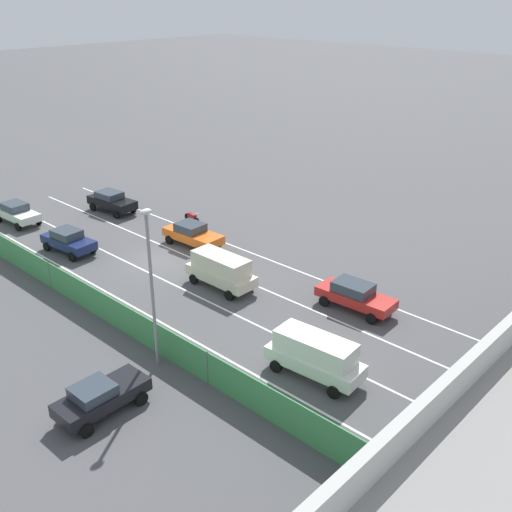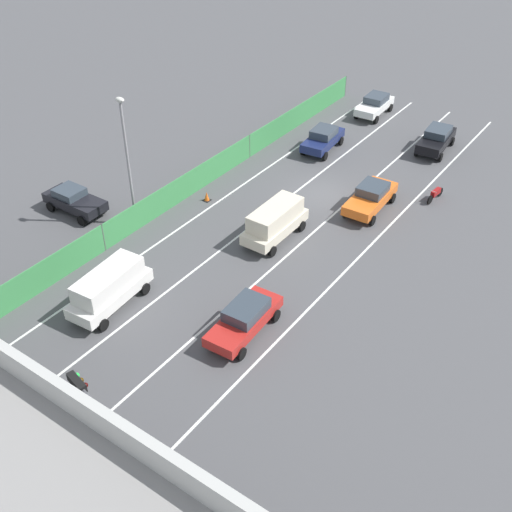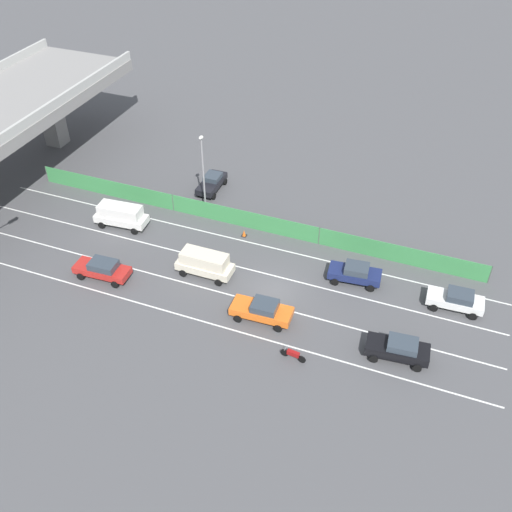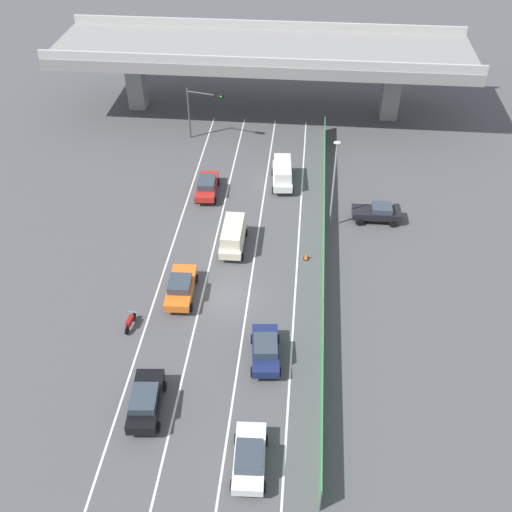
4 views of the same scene
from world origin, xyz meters
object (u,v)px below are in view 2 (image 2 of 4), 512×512
(parked_sedan_dark, at_px, (74,200))
(car_van_white, at_px, (109,287))
(car_sedan_navy, at_px, (323,138))
(car_sedan_red, at_px, (245,318))
(motorcycle, at_px, (435,194))
(traffic_light, at_px, (113,444))
(car_hatchback_white, at_px, (375,104))
(traffic_cone, at_px, (207,197))
(car_taxi_orange, at_px, (371,197))
(car_van_cream, at_px, (275,221))
(car_sedan_black, at_px, (436,139))
(street_lamp, at_px, (127,152))

(parked_sedan_dark, bearing_deg, car_van_white, 148.92)
(car_sedan_navy, bearing_deg, car_sedan_red, 109.82)
(car_sedan_red, height_order, car_sedan_navy, car_sedan_navy)
(motorcycle, bearing_deg, traffic_light, 88.80)
(car_hatchback_white, distance_m, traffic_cone, 19.03)
(car_sedan_red, relative_size, car_taxi_orange, 1.00)
(car_sedan_navy, xyz_separation_m, car_hatchback_white, (-0.24, -8.05, -0.01))
(car_van_cream, height_order, car_hatchback_white, car_van_cream)
(car_van_cream, height_order, traffic_cone, car_van_cream)
(car_van_white, relative_size, traffic_cone, 7.97)
(car_sedan_navy, relative_size, car_van_white, 0.89)
(motorcycle, bearing_deg, car_sedan_black, -67.61)
(car_van_cream, distance_m, parked_sedan_dark, 13.00)
(car_hatchback_white, distance_m, traffic_light, 39.08)
(car_sedan_navy, height_order, car_van_white, car_van_white)
(street_lamp, bearing_deg, car_sedan_red, 160.45)
(motorcycle, relative_size, parked_sedan_dark, 0.46)
(car_sedan_red, distance_m, motorcycle, 17.65)
(car_sedan_black, distance_m, motorcycle, 7.45)
(car_taxi_orange, distance_m, car_hatchback_white, 15.07)
(car_sedan_black, height_order, street_lamp, street_lamp)
(car_sedan_navy, xyz_separation_m, traffic_cone, (2.43, 10.79, -0.62))
(car_taxi_orange, bearing_deg, traffic_cone, 29.71)
(car_van_white, distance_m, motorcycle, 22.02)
(car_sedan_navy, bearing_deg, car_taxi_orange, 140.74)
(traffic_cone, bearing_deg, car_van_cream, 170.48)
(car_hatchback_white, xyz_separation_m, parked_sedan_dark, (8.64, 24.75, -0.03))
(motorcycle, xyz_separation_m, parked_sedan_dark, (18.16, 14.64, 0.41))
(car_sedan_navy, bearing_deg, parked_sedan_dark, 63.29)
(car_sedan_black, distance_m, car_sedan_navy, 8.44)
(car_van_cream, bearing_deg, motorcycle, -122.10)
(motorcycle, distance_m, parked_sedan_dark, 23.33)
(car_sedan_red, distance_m, car_sedan_black, 24.31)
(traffic_cone, bearing_deg, car_sedan_navy, -102.71)
(car_hatchback_white, relative_size, motorcycle, 2.24)
(car_van_cream, distance_m, car_sedan_navy, 12.36)
(car_taxi_orange, xyz_separation_m, parked_sedan_dark, (15.17, 11.16, -0.04))
(car_sedan_red, height_order, traffic_light, traffic_light)
(car_sedan_navy, height_order, traffic_light, traffic_light)
(car_sedan_black, height_order, traffic_cone, car_sedan_black)
(car_sedan_navy, distance_m, street_lamp, 16.54)
(car_taxi_orange, bearing_deg, car_sedan_red, 91.04)
(car_van_cream, bearing_deg, car_taxi_orange, -116.52)
(parked_sedan_dark, distance_m, traffic_light, 22.18)
(car_sedan_black, distance_m, car_taxi_orange, 10.35)
(car_sedan_red, bearing_deg, parked_sedan_dark, -10.27)
(car_sedan_black, xyz_separation_m, traffic_light, (-2.25, 34.69, 3.02))
(street_lamp, bearing_deg, car_van_cream, -155.27)
(street_lamp, distance_m, traffic_cone, 6.83)
(car_sedan_navy, distance_m, parked_sedan_dark, 18.69)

